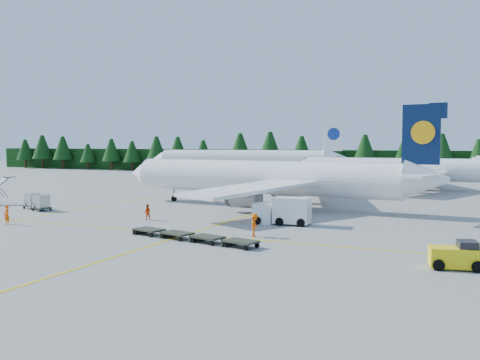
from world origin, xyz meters
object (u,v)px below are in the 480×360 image
at_px(airliner_navy, 256,178).
at_px(airliner_red, 397,170).
at_px(baggage_tug, 457,256).
at_px(service_truck, 282,211).

distance_m(airliner_navy, airliner_red, 34.10).
distance_m(airliner_red, baggage_tug, 57.63).
bearing_deg(airliner_red, baggage_tug, -80.99).
distance_m(service_truck, baggage_tug, 20.30).
relative_size(airliner_navy, baggage_tug, 12.00).
relative_size(airliner_navy, airliner_red, 1.07).
xyz_separation_m(airliner_navy, airliner_red, (12.13, 31.86, -0.24)).
bearing_deg(airliner_navy, service_truck, -52.57).
bearing_deg(service_truck, baggage_tug, -41.84).
bearing_deg(baggage_tug, airliner_red, 89.55).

